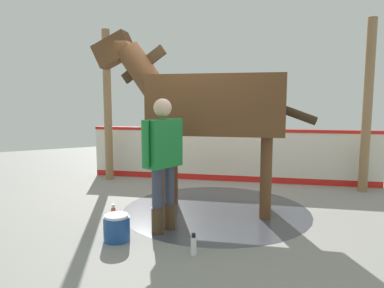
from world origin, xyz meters
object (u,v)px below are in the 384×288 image
(handler, at_px, (163,156))
(bottle_shampoo, at_px, (194,245))
(bottle_spray, at_px, (113,214))
(horse, at_px, (208,105))
(wash_bucket, at_px, (117,228))

(handler, height_order, bottle_shampoo, handler)
(handler, height_order, bottle_spray, handler)
(horse, distance_m, bottle_spray, 2.02)
(horse, bearing_deg, bottle_shampoo, 93.99)
(wash_bucket, height_order, bottle_spray, wash_bucket)
(horse, height_order, handler, horse)
(bottle_shampoo, xyz_separation_m, bottle_spray, (-1.38, -0.49, 0.01))
(handler, xyz_separation_m, bottle_spray, (-0.59, -0.48, -0.84))
(wash_bucket, relative_size, bottle_spray, 1.24)
(horse, distance_m, handler, 1.22)
(handler, distance_m, bottle_spray, 1.13)
(bottle_shampoo, height_order, bottle_spray, bottle_spray)
(wash_bucket, xyz_separation_m, bottle_shampoo, (0.76, 0.61, -0.05))
(wash_bucket, relative_size, bottle_shampoo, 1.32)
(wash_bucket, bearing_deg, bottle_spray, 168.57)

